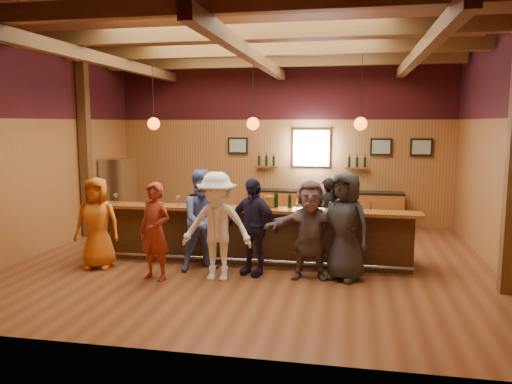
# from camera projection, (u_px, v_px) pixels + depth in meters

# --- Properties ---
(room) EXTENTS (9.04, 9.00, 4.52)m
(room) POSITION_uv_depth(u_px,v_px,m) (254.00, 96.00, 9.44)
(room) COLOR brown
(room) RESTS_ON ground
(bar_counter) EXTENTS (6.30, 1.07, 1.11)m
(bar_counter) POSITION_uv_depth(u_px,v_px,m) (255.00, 234.00, 9.90)
(bar_counter) COLOR black
(bar_counter) RESTS_ON ground
(back_bar_cabinet) EXTENTS (4.00, 0.52, 0.95)m
(back_bar_cabinet) POSITION_uv_depth(u_px,v_px,m) (325.00, 208.00, 13.16)
(back_bar_cabinet) COLOR brown
(back_bar_cabinet) RESTS_ON ground
(window) EXTENTS (0.95, 0.09, 0.95)m
(window) POSITION_uv_depth(u_px,v_px,m) (311.00, 148.00, 13.24)
(window) COLOR silver
(window) RESTS_ON room
(framed_pictures) EXTENTS (5.35, 0.05, 0.45)m
(framed_pictures) POSITION_uv_depth(u_px,v_px,m) (344.00, 147.00, 13.06)
(framed_pictures) COLOR black
(framed_pictures) RESTS_ON room
(wine_shelves) EXTENTS (3.00, 0.18, 0.30)m
(wine_shelves) POSITION_uv_depth(u_px,v_px,m) (311.00, 164.00, 13.23)
(wine_shelves) COLOR brown
(wine_shelves) RESTS_ON room
(pendant_lights) EXTENTS (4.24, 0.24, 1.37)m
(pendant_lights) POSITION_uv_depth(u_px,v_px,m) (253.00, 123.00, 9.46)
(pendant_lights) COLOR black
(pendant_lights) RESTS_ON room
(stainless_fridge) EXTENTS (0.70, 0.70, 1.80)m
(stainless_fridge) POSITION_uv_depth(u_px,v_px,m) (118.00, 193.00, 13.00)
(stainless_fridge) COLOR silver
(stainless_fridge) RESTS_ON ground
(customer_orange) EXTENTS (0.91, 0.67, 1.72)m
(customer_orange) POSITION_uv_depth(u_px,v_px,m) (97.00, 223.00, 9.32)
(customer_orange) COLOR #C75C12
(customer_orange) RESTS_ON ground
(customer_redvest) EXTENTS (0.72, 0.57, 1.71)m
(customer_redvest) POSITION_uv_depth(u_px,v_px,m) (155.00, 231.00, 8.63)
(customer_redvest) COLOR maroon
(customer_redvest) RESTS_ON ground
(customer_denim) EXTENTS (1.16, 1.10, 1.88)m
(customer_denim) POSITION_uv_depth(u_px,v_px,m) (204.00, 220.00, 9.20)
(customer_denim) COLOR #576AAE
(customer_denim) RESTS_ON ground
(customer_white) EXTENTS (1.24, 0.74, 1.89)m
(customer_white) POSITION_uv_depth(u_px,v_px,m) (217.00, 226.00, 8.60)
(customer_white) COLOR white
(customer_white) RESTS_ON ground
(customer_navy) EXTENTS (1.11, 0.80, 1.76)m
(customer_navy) POSITION_uv_depth(u_px,v_px,m) (253.00, 226.00, 8.92)
(customer_navy) COLOR #1D1933
(customer_navy) RESTS_ON ground
(customer_brown) EXTENTS (1.65, 0.63, 1.74)m
(customer_brown) POSITION_uv_depth(u_px,v_px,m) (310.00, 230.00, 8.68)
(customer_brown) COLOR #614E4D
(customer_brown) RESTS_ON ground
(customer_dark) EXTENTS (1.10, 0.97, 1.89)m
(customer_dark) POSITION_uv_depth(u_px,v_px,m) (345.00, 226.00, 8.61)
(customer_dark) COLOR #292A2C
(customer_dark) RESTS_ON ground
(bartender) EXTENTS (0.64, 0.50, 1.56)m
(bartender) POSITION_uv_depth(u_px,v_px,m) (327.00, 214.00, 10.71)
(bartender) COLOR black
(bartender) RESTS_ON ground
(ice_bucket) EXTENTS (0.20, 0.20, 0.22)m
(ice_bucket) POSITION_uv_depth(u_px,v_px,m) (269.00, 202.00, 9.53)
(ice_bucket) COLOR brown
(ice_bucket) RESTS_ON bar_counter
(bottle_a) EXTENTS (0.08, 0.08, 0.36)m
(bottle_a) POSITION_uv_depth(u_px,v_px,m) (276.00, 200.00, 9.53)
(bottle_a) COLOR black
(bottle_a) RESTS_ON bar_counter
(bottle_b) EXTENTS (0.07, 0.07, 0.32)m
(bottle_b) POSITION_uv_depth(u_px,v_px,m) (290.00, 201.00, 9.51)
(bottle_b) COLOR black
(bottle_b) RESTS_ON bar_counter
(glass_a) EXTENTS (0.09, 0.09, 0.20)m
(glass_a) POSITION_uv_depth(u_px,v_px,m) (116.00, 196.00, 10.07)
(glass_a) COLOR silver
(glass_a) RESTS_ON bar_counter
(glass_b) EXTENTS (0.08, 0.08, 0.18)m
(glass_b) POSITION_uv_depth(u_px,v_px,m) (154.00, 199.00, 9.81)
(glass_b) COLOR silver
(glass_b) RESTS_ON bar_counter
(glass_c) EXTENTS (0.08, 0.08, 0.19)m
(glass_c) POSITION_uv_depth(u_px,v_px,m) (178.00, 198.00, 9.81)
(glass_c) COLOR silver
(glass_c) RESTS_ON bar_counter
(glass_d) EXTENTS (0.07, 0.07, 0.17)m
(glass_d) POSITION_uv_depth(u_px,v_px,m) (191.00, 200.00, 9.63)
(glass_d) COLOR silver
(glass_d) RESTS_ON bar_counter
(glass_e) EXTENTS (0.08, 0.08, 0.17)m
(glass_e) POSITION_uv_depth(u_px,v_px,m) (224.00, 200.00, 9.62)
(glass_e) COLOR silver
(glass_e) RESTS_ON bar_counter
(glass_f) EXTENTS (0.09, 0.09, 0.20)m
(glass_f) POSITION_uv_depth(u_px,v_px,m) (298.00, 202.00, 9.26)
(glass_f) COLOR silver
(glass_f) RESTS_ON bar_counter
(glass_g) EXTENTS (0.07, 0.07, 0.16)m
(glass_g) POSITION_uv_depth(u_px,v_px,m) (322.00, 203.00, 9.35)
(glass_g) COLOR silver
(glass_g) RESTS_ON bar_counter
(glass_h) EXTENTS (0.07, 0.07, 0.17)m
(glass_h) POSITION_uv_depth(u_px,v_px,m) (358.00, 205.00, 9.05)
(glass_h) COLOR silver
(glass_h) RESTS_ON bar_counter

